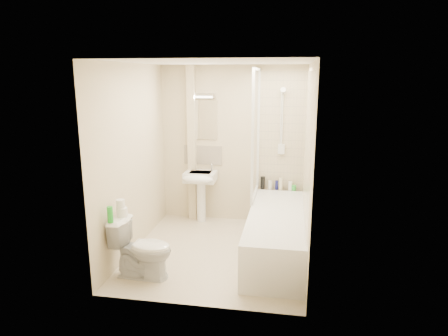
# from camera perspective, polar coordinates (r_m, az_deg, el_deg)

# --- Properties ---
(floor) EXTENTS (2.50, 2.50, 0.00)m
(floor) POSITION_cam_1_polar(r_m,az_deg,el_deg) (5.32, -0.94, -11.92)
(floor) COLOR beige
(floor) RESTS_ON ground
(wall_back) EXTENTS (2.20, 0.02, 2.40)m
(wall_back) POSITION_cam_1_polar(r_m,az_deg,el_deg) (6.14, 1.18, 3.29)
(wall_back) COLOR beige
(wall_back) RESTS_ON ground
(wall_left) EXTENTS (0.02, 2.50, 2.40)m
(wall_left) POSITION_cam_1_polar(r_m,az_deg,el_deg) (5.24, -12.89, 1.22)
(wall_left) COLOR beige
(wall_left) RESTS_ON ground
(wall_right) EXTENTS (0.02, 2.50, 2.40)m
(wall_right) POSITION_cam_1_polar(r_m,az_deg,el_deg) (4.85, 11.89, 0.31)
(wall_right) COLOR beige
(wall_right) RESTS_ON ground
(ceiling) EXTENTS (2.20, 2.50, 0.02)m
(ceiling) POSITION_cam_1_polar(r_m,az_deg,el_deg) (4.81, -1.05, 14.88)
(ceiling) COLOR white
(ceiling) RESTS_ON wall_back
(tile_back) EXTENTS (0.70, 0.01, 1.75)m
(tile_back) POSITION_cam_1_polar(r_m,az_deg,el_deg) (6.03, 8.27, 5.13)
(tile_back) COLOR beige
(tile_back) RESTS_ON wall_back
(tile_right) EXTENTS (0.01, 2.10, 1.75)m
(tile_right) POSITION_cam_1_polar(r_m,az_deg,el_deg) (4.88, 11.84, 3.08)
(tile_right) COLOR beige
(tile_right) RESTS_ON wall_right
(pipe_boxing) EXTENTS (0.12, 0.12, 2.40)m
(pipe_boxing) POSITION_cam_1_polar(r_m,az_deg,el_deg) (6.20, -4.58, 3.35)
(pipe_boxing) COLOR beige
(pipe_boxing) RESTS_ON ground
(splashback) EXTENTS (0.60, 0.02, 0.30)m
(splashback) POSITION_cam_1_polar(r_m,az_deg,el_deg) (6.24, -3.03, 1.86)
(splashback) COLOR beige
(splashback) RESTS_ON wall_back
(mirror) EXTENTS (0.46, 0.01, 0.60)m
(mirror) POSITION_cam_1_polar(r_m,az_deg,el_deg) (6.16, -3.09, 6.88)
(mirror) COLOR white
(mirror) RESTS_ON wall_back
(strip_light) EXTENTS (0.42, 0.07, 0.07)m
(strip_light) POSITION_cam_1_polar(r_m,az_deg,el_deg) (6.10, -3.18, 10.31)
(strip_light) COLOR silver
(strip_light) RESTS_ON wall_back
(bathtub) EXTENTS (0.70, 2.10, 0.55)m
(bathtub) POSITION_cam_1_polar(r_m,az_deg,el_deg) (5.19, 7.47, -9.20)
(bathtub) COLOR white
(bathtub) RESTS_ON ground
(shower_screen) EXTENTS (0.04, 0.92, 1.80)m
(shower_screen) POSITION_cam_1_polar(r_m,az_deg,el_deg) (5.61, 4.56, 4.88)
(shower_screen) COLOR white
(shower_screen) RESTS_ON bathtub
(shower_fixture) EXTENTS (0.10, 0.16, 0.99)m
(shower_fixture) POSITION_cam_1_polar(r_m,az_deg,el_deg) (5.97, 8.28, 6.22)
(shower_fixture) COLOR white
(shower_fixture) RESTS_ON wall_back
(pedestal_sink) EXTENTS (0.47, 0.45, 0.92)m
(pedestal_sink) POSITION_cam_1_polar(r_m,az_deg,el_deg) (6.12, -3.45, -2.11)
(pedestal_sink) COLOR white
(pedestal_sink) RESTS_ON ground
(bottle_black_a) EXTENTS (0.07, 0.07, 0.19)m
(bottle_black_a) POSITION_cam_1_polar(r_m,az_deg,el_deg) (6.12, 5.55, -2.12)
(bottle_black_a) COLOR black
(bottle_black_a) RESTS_ON bathtub
(bottle_white_a) EXTENTS (0.06, 0.06, 0.13)m
(bottle_white_a) POSITION_cam_1_polar(r_m,az_deg,el_deg) (6.12, 6.60, -2.42)
(bottle_white_a) COLOR silver
(bottle_white_a) RESTS_ON bathtub
(bottle_blue) EXTENTS (0.05, 0.05, 0.14)m
(bottle_blue) POSITION_cam_1_polar(r_m,az_deg,el_deg) (6.12, 7.54, -2.45)
(bottle_blue) COLOR #141557
(bottle_blue) RESTS_ON bathtub
(bottle_cream) EXTENTS (0.06, 0.06, 0.18)m
(bottle_cream) POSITION_cam_1_polar(r_m,az_deg,el_deg) (6.11, 8.10, -2.26)
(bottle_cream) COLOR #F8ECBF
(bottle_cream) RESTS_ON bathtub
(bottle_white_b) EXTENTS (0.06, 0.06, 0.13)m
(bottle_white_b) POSITION_cam_1_polar(r_m,az_deg,el_deg) (6.11, 9.44, -2.54)
(bottle_white_b) COLOR white
(bottle_white_b) RESTS_ON bathtub
(bottle_green) EXTENTS (0.07, 0.07, 0.08)m
(bottle_green) POSITION_cam_1_polar(r_m,az_deg,el_deg) (6.12, 9.94, -2.80)
(bottle_green) COLOR green
(bottle_green) RESTS_ON bathtub
(toilet) EXTENTS (0.45, 0.71, 0.69)m
(toilet) POSITION_cam_1_polar(r_m,az_deg,el_deg) (4.69, -11.58, -11.17)
(toilet) COLOR white
(toilet) RESTS_ON ground
(toilet_roll_lower) EXTENTS (0.12, 0.12, 0.10)m
(toilet_roll_lower) POSITION_cam_1_polar(r_m,az_deg,el_deg) (4.70, -14.36, -6.12)
(toilet_roll_lower) COLOR white
(toilet_roll_lower) RESTS_ON toilet
(toilet_roll_upper) EXTENTS (0.10, 0.10, 0.10)m
(toilet_roll_upper) POSITION_cam_1_polar(r_m,az_deg,el_deg) (4.66, -14.58, -4.98)
(toilet_roll_upper) COLOR white
(toilet_roll_upper) RESTS_ON toilet_roll_lower
(green_bottle) EXTENTS (0.06, 0.06, 0.18)m
(green_bottle) POSITION_cam_1_polar(r_m,az_deg,el_deg) (4.53, -15.95, -6.42)
(green_bottle) COLOR green
(green_bottle) RESTS_ON toilet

